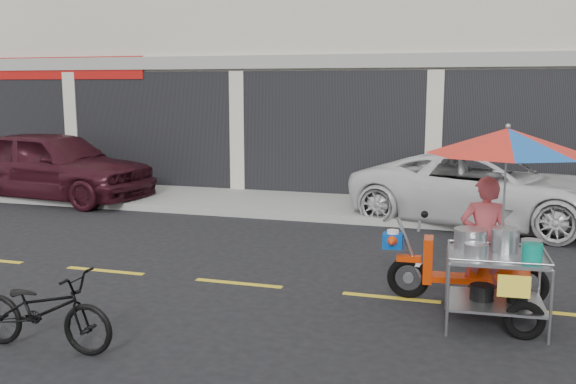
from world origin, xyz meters
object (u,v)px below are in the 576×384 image
(maroon_sedan, at_px, (54,165))
(white_pickup, at_px, (486,189))
(near_bicycle, at_px, (43,310))
(food_vendor_rig, at_px, (495,196))

(maroon_sedan, xyz_separation_m, white_pickup, (9.35, 0.05, -0.12))
(white_pickup, relative_size, near_bicycle, 3.19)
(white_pickup, height_order, near_bicycle, white_pickup)
(near_bicycle, height_order, food_vendor_rig, food_vendor_rig)
(near_bicycle, xyz_separation_m, food_vendor_rig, (4.21, 2.23, 0.97))
(near_bicycle, relative_size, food_vendor_rig, 0.68)
(maroon_sedan, relative_size, food_vendor_rig, 2.10)
(white_pickup, distance_m, food_vendor_rig, 5.06)
(maroon_sedan, distance_m, near_bicycle, 8.87)
(near_bicycle, distance_m, food_vendor_rig, 4.86)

